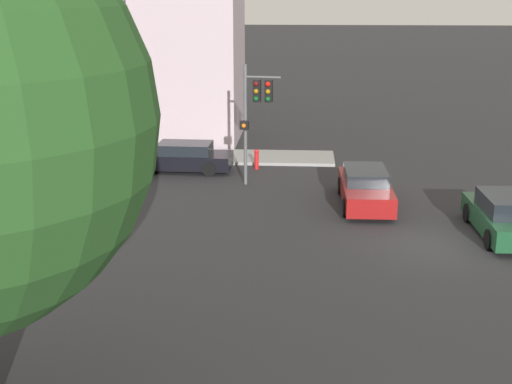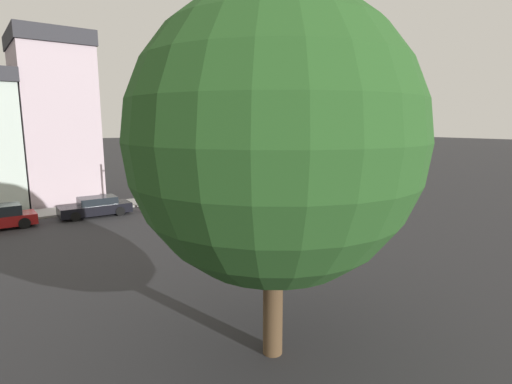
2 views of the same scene
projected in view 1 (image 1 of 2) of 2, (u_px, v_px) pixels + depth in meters
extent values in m
plane|color=#28282B|center=(437.00, 244.00, 23.00)|extent=(300.00, 300.00, 0.00)
cube|color=#B29EA8|center=(191.00, 28.00, 38.16)|extent=(6.92, 5.25, 11.84)
cube|color=#ADBCB2|center=(82.00, 54.00, 39.36)|extent=(7.78, 6.84, 8.97)
cylinder|color=#515456|center=(245.00, 126.00, 29.38)|extent=(0.14, 0.14, 5.01)
cylinder|color=#515456|center=(263.00, 77.00, 28.69)|extent=(0.29, 1.46, 0.10)
cube|color=black|center=(257.00, 91.00, 28.89)|extent=(0.34, 0.34, 0.90)
sphere|color=#590F0F|center=(256.00, 84.00, 28.63)|extent=(0.20, 0.20, 0.20)
sphere|color=#99660F|center=(256.00, 91.00, 28.71)|extent=(0.20, 0.20, 0.20)
sphere|color=#0F511E|center=(256.00, 99.00, 28.79)|extent=(0.20, 0.20, 0.20)
cube|color=black|center=(269.00, 91.00, 28.80)|extent=(0.34, 0.34, 0.90)
sphere|color=red|center=(268.00, 84.00, 28.53)|extent=(0.20, 0.20, 0.20)
sphere|color=#99660F|center=(268.00, 92.00, 28.62)|extent=(0.20, 0.20, 0.20)
sphere|color=#0F511E|center=(268.00, 99.00, 28.70)|extent=(0.20, 0.20, 0.20)
cube|color=black|center=(244.00, 125.00, 29.20)|extent=(0.27, 0.38, 0.35)
sphere|color=orange|center=(244.00, 126.00, 29.06)|extent=(0.18, 0.18, 0.18)
cube|color=maroon|center=(365.00, 191.00, 27.03)|extent=(4.79, 1.83, 0.72)
cube|color=black|center=(366.00, 175.00, 27.05)|extent=(2.50, 1.59, 0.46)
cylinder|color=black|center=(392.00, 208.00, 25.62)|extent=(0.69, 0.23, 0.68)
cylinder|color=black|center=(346.00, 207.00, 25.70)|extent=(0.69, 0.23, 0.68)
cylinder|color=black|center=(382.00, 186.00, 28.46)|extent=(0.69, 0.23, 0.68)
cylinder|color=black|center=(341.00, 186.00, 28.54)|extent=(0.69, 0.23, 0.68)
cube|color=#194728|center=(506.00, 220.00, 23.67)|extent=(4.52, 2.02, 0.68)
cube|color=black|center=(510.00, 204.00, 23.33)|extent=(2.37, 1.74, 0.57)
cylinder|color=black|center=(468.00, 213.00, 25.09)|extent=(0.66, 0.24, 0.66)
cylinder|color=black|center=(490.00, 239.00, 22.43)|extent=(0.66, 0.24, 0.66)
cube|color=black|center=(181.00, 160.00, 32.17)|extent=(1.94, 4.59, 0.64)
cube|color=black|center=(185.00, 148.00, 32.00)|extent=(1.66, 2.41, 0.49)
cylinder|color=black|center=(146.00, 168.00, 31.54)|extent=(0.24, 0.62, 0.61)
cylinder|color=black|center=(155.00, 159.00, 33.16)|extent=(0.24, 0.62, 0.61)
cylinder|color=black|center=(209.00, 169.00, 31.28)|extent=(0.24, 0.62, 0.61)
cylinder|color=black|center=(215.00, 160.00, 32.90)|extent=(0.24, 0.62, 0.61)
cube|color=maroon|center=(62.00, 158.00, 32.52)|extent=(1.82, 3.89, 0.62)
cube|color=black|center=(64.00, 145.00, 32.34)|extent=(1.60, 2.03, 0.60)
cylinder|color=black|center=(30.00, 166.00, 31.83)|extent=(0.22, 0.66, 0.66)
cylinder|color=black|center=(43.00, 157.00, 33.46)|extent=(0.22, 0.66, 0.66)
cylinder|color=black|center=(82.00, 167.00, 31.67)|extent=(0.22, 0.66, 0.66)
cylinder|color=black|center=(93.00, 158.00, 33.29)|extent=(0.22, 0.66, 0.66)
cylinder|color=red|center=(257.00, 161.00, 32.51)|extent=(0.20, 0.20, 0.75)
sphere|color=red|center=(257.00, 152.00, 32.39)|extent=(0.22, 0.22, 0.22)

